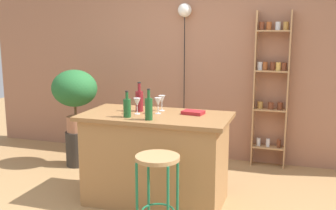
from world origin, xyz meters
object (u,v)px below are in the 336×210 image
Objects in this scene: bottle_wine_red at (139,100)px; cookbook at (193,112)px; bottle_soda_blue at (127,107)px; wine_glass_center at (158,102)px; bottle_sauce_amber at (149,108)px; bar_stool at (158,176)px; potted_plant at (75,91)px; plant_stool at (77,148)px; wine_glass_left at (162,100)px; wine_glass_right at (137,103)px; pendant_globe_light at (185,14)px; spice_shelf at (271,86)px.

bottle_wine_red is 0.58m from cookbook.
bottle_soda_blue is 0.34m from wine_glass_center.
bottle_sauce_amber is at bearing -123.49° from cookbook.
cookbook is (0.10, 0.80, 0.40)m from bar_stool.
plant_stool is at bearing 0.00° from potted_plant.
wine_glass_center is (1.38, -0.70, 0.82)m from plant_stool.
wine_glass_left is 0.78× the size of cookbook.
plant_stool is 1.69m from bottle_soda_blue.
bar_stool is 4.43× the size of wine_glass_left.
bar_stool is 4.43× the size of wine_glass_right.
bar_stool is at bearing -71.14° from wine_glass_center.
pendant_globe_light is (1.24, 0.80, 1.75)m from plant_stool.
wine_glass_right is at bearing 77.75° from bottle_soda_blue.
bottle_soda_blue is 1.58× the size of wine_glass_center.
bar_stool is 0.36× the size of spice_shelf.
spice_shelf is 1.48m from pendant_globe_light.
bottle_soda_blue is at bearing 135.42° from bar_stool.
spice_shelf is 2.47× the size of potted_plant.
potted_plant is 1.48m from wine_glass_left.
pendant_globe_light is (0.05, 1.58, 0.93)m from wine_glass_right.
bottle_wine_red is at bearing -169.03° from cookbook.
potted_plant is 0.38× the size of pendant_globe_light.
bar_stool is 3.46× the size of cookbook.
spice_shelf is at bearing 17.54° from potted_plant.
bottle_sauce_amber is at bearing -35.62° from potted_plant.
bar_stool is at bearing -80.02° from pendant_globe_light.
bottle_wine_red is (0.01, 0.30, 0.02)m from bottle_soda_blue.
plant_stool is at bearing 140.42° from bottle_soda_blue.
wine_glass_right is at bearing -77.66° from bottle_wine_red.
wine_glass_left is at bearing 51.70° from wine_glass_right.
cookbook is at bearing -116.01° from spice_shelf.
bar_stool is 0.69m from bottle_sauce_amber.
bottle_sauce_amber is 1.42× the size of cookbook.
pendant_globe_light is (-0.49, 1.41, 1.03)m from cookbook.
potted_plant is 1.33m from bottle_wine_red.
potted_plant reaches higher than wine_glass_right.
bottle_wine_red is at bearing -93.19° from pendant_globe_light.
wine_glass_right is 1.83m from pendant_globe_light.
cookbook is at bearing 13.68° from wine_glass_center.
bottle_wine_red reaches higher than plant_stool.
plant_stool is at bearing 146.55° from wine_glass_right.
wine_glass_center is (0.01, -0.15, 0.00)m from wine_glass_left.
bottle_sauce_amber reaches higher than cookbook.
potted_plant is 2.72× the size of bottle_sauce_amber.
spice_shelf is 2.02m from bottle_sauce_amber.
bottle_soda_blue is at bearing -39.58° from plant_stool.
potted_plant is 2.64× the size of bottle_wine_red.
bar_stool is 0.92m from wine_glass_right.
wine_glass_center is (-1.02, -1.46, -0.01)m from spice_shelf.
bar_stool is 0.34× the size of pendant_globe_light.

